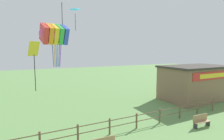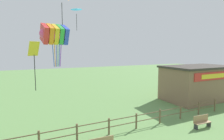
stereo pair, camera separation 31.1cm
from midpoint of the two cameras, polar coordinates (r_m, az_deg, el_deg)
The scene contains 6 objects.
wooden_fence at distance 13.92m, azimuth 4.33°, elevation -16.72°, with size 21.50×0.14×1.25m.
seaside_building at distance 24.67m, azimuth 26.37°, elevation -3.71°, with size 8.70×5.17×4.30m.
park_bench_by_building at distance 16.35m, azimuth 27.77°, elevation -14.61°, with size 1.58×0.50×0.99m.
kite_rainbow_parafoil at distance 15.23m, azimuth -17.67°, elevation 11.06°, with size 2.65×2.11×3.54m.
kite_cyan_delta at distance 21.54m, azimuth -11.14°, elevation 18.84°, with size 1.67×1.64×2.73m.
kite_yellow_diamond at distance 13.42m, azimuth -23.47°, elevation 4.31°, with size 0.84×0.69×3.49m.
Camera 2 is at (-6.21, -4.45, 6.11)m, focal length 28.00 mm.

